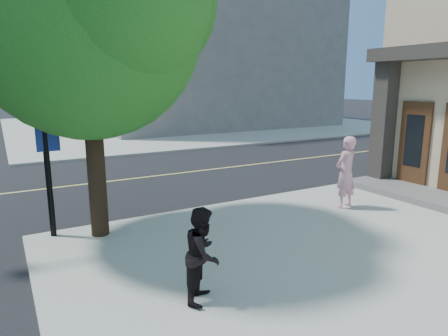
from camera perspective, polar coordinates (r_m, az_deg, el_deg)
ground at (r=9.84m, az=-21.04°, el=-8.69°), size 140.00×140.00×0.00m
road_ew at (r=14.13m, az=-23.89°, el=-2.73°), size 140.00×9.00×0.01m
sidewalk_ne at (r=34.18m, az=-4.01°, el=6.40°), size 29.00×25.00×0.12m
filler_ne at (r=34.90m, az=-3.78°, el=18.13°), size 18.00×16.00×14.00m
man_on_phone at (r=10.89m, az=17.07°, el=-0.58°), size 0.76×0.56×1.90m
pedestrian at (r=6.07m, az=-3.02°, el=-12.24°), size 0.88×0.89×1.46m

